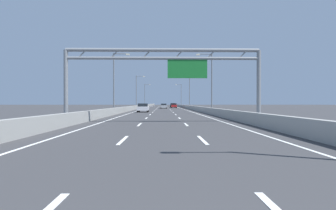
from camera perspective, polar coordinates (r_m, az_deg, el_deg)
ground_plane at (r=100.26m, az=-1.02°, el=-0.49°), size 260.00×260.00×0.00m
lane_dash_left_1 at (r=12.99m, az=-9.09°, el=-7.01°), size 0.16×3.00×0.01m
lane_dash_left_2 at (r=21.89m, az=-5.77°, el=-3.95°), size 0.16×3.00×0.01m
lane_dash_left_3 at (r=30.85m, az=-4.38°, el=-2.66°), size 0.16×3.00×0.01m
lane_dash_left_4 at (r=39.82m, az=-3.62°, el=-1.95°), size 0.16×3.00×0.01m
lane_dash_left_5 at (r=48.81m, az=-3.14°, el=-1.50°), size 0.16×3.00×0.01m
lane_dash_left_6 at (r=57.80m, az=-2.81°, el=-1.19°), size 0.16×3.00×0.01m
lane_dash_left_7 at (r=66.79m, az=-2.57°, el=-0.97°), size 0.16×3.00×0.01m
lane_dash_left_8 at (r=75.79m, az=-2.38°, el=-0.79°), size 0.16×3.00×0.01m
lane_dash_left_9 at (r=84.78m, az=-2.24°, el=-0.66°), size 0.16×3.00×0.01m
lane_dash_left_10 at (r=93.78m, az=-2.12°, el=-0.55°), size 0.16×3.00×0.01m
lane_dash_left_11 at (r=102.78m, az=-2.02°, el=-0.46°), size 0.16×3.00×0.01m
lane_dash_left_12 at (r=111.77m, az=-1.94°, el=-0.38°), size 0.16×3.00×0.01m
lane_dash_left_13 at (r=120.77m, az=-1.87°, el=-0.32°), size 0.16×3.00×0.01m
lane_dash_left_14 at (r=129.77m, az=-1.81°, el=-0.26°), size 0.16×3.00×0.01m
lane_dash_left_15 at (r=138.77m, az=-1.76°, el=-0.21°), size 0.16×3.00×0.01m
lane_dash_left_16 at (r=147.77m, az=-1.72°, el=-0.17°), size 0.16×3.00×0.01m
lane_dash_left_17 at (r=156.77m, az=-1.68°, el=-0.13°), size 0.16×3.00×0.01m
lane_dash_right_1 at (r=12.98m, az=6.96°, el=-7.01°), size 0.16×3.00×0.01m
lane_dash_right_2 at (r=21.89m, az=3.68°, el=-3.95°), size 0.16×3.00×0.01m
lane_dash_right_3 at (r=30.85m, az=2.31°, el=-2.66°), size 0.16×3.00×0.01m
lane_dash_right_4 at (r=39.82m, az=1.56°, el=-1.95°), size 0.16×3.00×0.01m
lane_dash_right_5 at (r=48.81m, az=1.09°, el=-1.50°), size 0.16×3.00×0.01m
lane_dash_right_6 at (r=57.80m, az=0.76°, el=-1.19°), size 0.16×3.00×0.01m
lane_dash_right_7 at (r=66.79m, az=0.52°, el=-0.97°), size 0.16×3.00×0.01m
lane_dash_right_8 at (r=75.79m, az=0.34°, el=-0.79°), size 0.16×3.00×0.01m
lane_dash_right_9 at (r=84.78m, az=0.19°, el=-0.66°), size 0.16×3.00×0.01m
lane_dash_right_10 at (r=93.78m, az=0.08°, el=-0.55°), size 0.16×3.00×0.01m
lane_dash_right_11 at (r=102.78m, az=-0.02°, el=-0.46°), size 0.16×3.00×0.01m
lane_dash_right_12 at (r=111.77m, az=-0.10°, el=-0.38°), size 0.16×3.00×0.01m
lane_dash_right_13 at (r=120.77m, az=-0.17°, el=-0.32°), size 0.16×3.00×0.01m
lane_dash_right_14 at (r=129.77m, az=-0.23°, el=-0.26°), size 0.16×3.00×0.01m
lane_dash_right_15 at (r=138.77m, az=-0.28°, el=-0.21°), size 0.16×3.00×0.01m
lane_dash_right_16 at (r=147.77m, az=-0.32°, el=-0.17°), size 0.16×3.00×0.01m
lane_dash_right_17 at (r=156.77m, az=-0.36°, el=-0.13°), size 0.16×3.00×0.01m
edge_line_left at (r=88.42m, az=-4.43°, el=-0.61°), size 0.16×176.00×0.01m
edge_line_right at (r=88.42m, az=2.38°, el=-0.61°), size 0.16×176.00×0.01m
barrier_left at (r=110.47m, az=-4.60°, el=-0.15°), size 0.45×220.00×0.95m
barrier_right at (r=110.47m, az=2.56°, el=-0.15°), size 0.45×220.00×0.95m
sign_gantry at (r=24.39m, az=-0.40°, el=7.94°), size 16.91×0.36×6.36m
streetlamp_left_mid at (r=45.09m, az=-10.60°, el=5.18°), size 2.58×0.28×9.50m
streetlamp_right_mid at (r=45.09m, az=8.54°, el=5.19°), size 2.58×0.28×9.50m
streetlamp_left_far at (r=82.06m, az=-6.25°, el=3.07°), size 2.58×0.28×9.50m
streetlamp_right_far at (r=82.05m, az=4.20°, el=3.07°), size 2.58×0.28×9.50m
streetlamp_left_distant at (r=119.24m, az=-4.61°, el=2.26°), size 2.58×0.28×9.50m
streetlamp_right_distant at (r=119.24m, az=2.57°, el=2.26°), size 2.58×0.28×9.50m
white_car at (r=50.46m, az=-5.05°, el=-0.55°), size 1.89×4.19×1.55m
silver_car at (r=81.68m, az=-0.88°, el=-0.19°), size 1.77×4.67×1.42m
red_car at (r=90.54m, az=1.21°, el=-0.11°), size 1.74×4.12×1.49m
black_car at (r=100.21m, az=0.95°, el=-0.04°), size 1.81×4.17×1.53m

